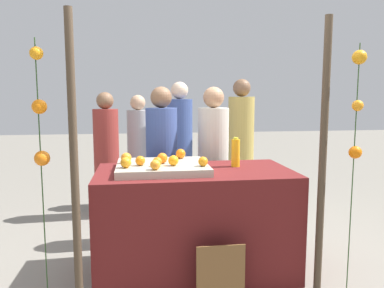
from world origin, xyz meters
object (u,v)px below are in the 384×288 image
(stall_counter, at_px, (194,221))
(chalkboard_sign, at_px, (220,276))
(orange_1, at_px, (173,161))
(vendor_right, at_px, (213,169))
(vendor_left, at_px, (162,170))
(orange_0, at_px, (140,161))
(juice_bottle, at_px, (236,153))

(stall_counter, xyz_separation_m, chalkboard_sign, (0.10, -0.56, -0.22))
(orange_1, relative_size, vendor_right, 0.05)
(stall_counter, distance_m, vendor_right, 0.85)
(vendor_left, bearing_deg, vendor_right, -0.16)
(orange_0, height_order, orange_1, orange_1)
(juice_bottle, bearing_deg, vendor_right, 96.68)
(orange_1, bearing_deg, chalkboard_sign, -58.35)
(orange_1, xyz_separation_m, juice_bottle, (0.56, 0.20, 0.02))
(chalkboard_sign, bearing_deg, juice_bottle, 67.81)
(stall_counter, relative_size, juice_bottle, 6.29)
(juice_bottle, height_order, vendor_right, vendor_right)
(vendor_left, height_order, vendor_right, vendor_left)
(chalkboard_sign, xyz_separation_m, vendor_left, (-0.33, 1.30, 0.52))
(stall_counter, relative_size, chalkboard_sign, 3.53)
(orange_1, bearing_deg, vendor_left, 92.89)
(stall_counter, distance_m, vendor_left, 0.83)
(orange_0, distance_m, orange_1, 0.27)
(orange_1, distance_m, vendor_left, 0.87)
(stall_counter, height_order, vendor_left, vendor_left)
(stall_counter, distance_m, juice_bottle, 0.69)
(orange_1, relative_size, vendor_left, 0.05)
(stall_counter, distance_m, chalkboard_sign, 0.61)
(chalkboard_sign, xyz_separation_m, vendor_right, (0.20, 1.30, 0.52))
(orange_0, xyz_separation_m, chalkboard_sign, (0.55, -0.51, -0.76))
(orange_1, distance_m, vendor_right, 1.00)
(orange_0, distance_m, chalkboard_sign, 1.07)
(orange_1, bearing_deg, stall_counter, 27.17)
(orange_1, height_order, vendor_left, vendor_left)
(orange_0, height_order, vendor_right, vendor_right)
(orange_0, height_order, vendor_left, vendor_left)
(orange_0, bearing_deg, stall_counter, 6.93)
(vendor_right, bearing_deg, chalkboard_sign, -98.77)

